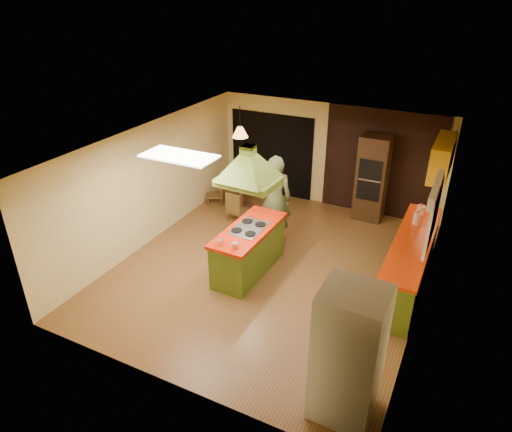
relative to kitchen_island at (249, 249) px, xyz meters
The scene contains 21 objects.
ground 0.64m from the kitchen_island, 41.39° to the left, with size 6.50×6.50×0.00m, color brown.
room_walls 0.90m from the kitchen_island, 41.39° to the left, with size 5.50×6.50×6.50m.
ceiling_plane 2.08m from the kitchen_island, 41.39° to the left, with size 6.50×6.50×0.00m, color silver.
brick_panel 3.94m from the kitchen_island, 65.80° to the left, with size 2.64×0.03×2.50m, color #381E14.
nook_opening 3.76m from the kitchen_island, 108.31° to the left, with size 2.20×0.03×2.10m, color black.
right_counter 2.92m from the kitchen_island, 17.81° to the left, with size 0.62×3.05×0.92m.
upper_cabinets 4.11m from the kitchen_island, 40.66° to the left, with size 0.34×1.40×0.70m, color yellow.
window_right 3.37m from the kitchen_island, 12.90° to the left, with size 0.12×1.35×1.06m.
fluor_panel 2.34m from the kitchen_island, 130.23° to the right, with size 1.20×0.60×0.03m, color white.
kitchen_island is the anchor object (origin of this frame).
range_hood 1.79m from the kitchen_island, ahead, with size 1.07×0.80×0.79m.
man 1.36m from the kitchen_island, 92.26° to the left, with size 0.70×0.46×1.92m, color #515B30.
refrigerator 3.48m from the kitchen_island, 42.24° to the right, with size 0.77×0.73×1.87m, color silver.
wall_oven 3.60m from the kitchen_island, 65.41° to the left, with size 0.66×0.61×1.98m.
dining_table 2.80m from the kitchen_island, 121.14° to the left, with size 0.97×0.97×0.73m.
chair_left 3.14m from the kitchen_island, 133.10° to the left, with size 0.38×0.38×0.70m, color brown, non-canonical shape.
chair_near 2.12m from the kitchen_island, 124.46° to the left, with size 0.40×0.40×0.73m, color brown, non-canonical shape.
pendant_lamp 3.14m from the kitchen_island, 121.14° to the left, with size 0.37×0.37×0.24m, color #FF9E3F.
canister_large 3.19m from the kitchen_island, 29.43° to the left, with size 0.16×0.16×0.23m, color #F4DCC4.
canister_medium 3.39m from the kitchen_island, 35.15° to the left, with size 0.15×0.15×0.21m, color #F6E2C6.
canister_small 3.29m from the kitchen_island, 32.52° to the left, with size 0.11×0.11×0.14m, color beige.
Camera 1 is at (3.06, -6.81, 4.94)m, focal length 32.00 mm.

